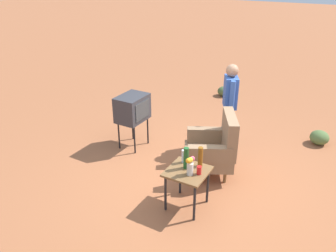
{
  "coord_description": "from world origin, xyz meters",
  "views": [
    {
      "loc": [
        4.34,
        1.86,
        3.17
      ],
      "look_at": [
        -0.21,
        -0.7,
        0.65
      ],
      "focal_mm": 35.76,
      "sensor_mm": 36.0,
      "label": 1
    }
  ],
  "objects_px": {
    "tv_on_stand": "(132,109)",
    "side_table": "(187,176)",
    "soda_can_red": "(199,170)",
    "bottle_short_clear": "(184,156)",
    "bottle_wine_green": "(186,158)",
    "armchair": "(215,147)",
    "bottle_tall_amber": "(200,157)",
    "person_standing": "(230,103)",
    "flower_vase": "(190,165)"
  },
  "relations": [
    {
      "from": "tv_on_stand",
      "to": "side_table",
      "type": "bearing_deg",
      "value": 56.67
    },
    {
      "from": "soda_can_red",
      "to": "bottle_short_clear",
      "type": "bearing_deg",
      "value": -117.69
    },
    {
      "from": "bottle_wine_green",
      "to": "armchair",
      "type": "bearing_deg",
      "value": 176.33
    },
    {
      "from": "tv_on_stand",
      "to": "bottle_tall_amber",
      "type": "bearing_deg",
      "value": 62.76
    },
    {
      "from": "person_standing",
      "to": "soda_can_red",
      "type": "height_order",
      "value": "person_standing"
    },
    {
      "from": "bottle_wine_green",
      "to": "side_table",
      "type": "bearing_deg",
      "value": 46.53
    },
    {
      "from": "side_table",
      "to": "flower_vase",
      "type": "distance_m",
      "value": 0.26
    },
    {
      "from": "armchair",
      "to": "flower_vase",
      "type": "relative_size",
      "value": 4.0
    },
    {
      "from": "bottle_short_clear",
      "to": "bottle_wine_green",
      "type": "height_order",
      "value": "bottle_wine_green"
    },
    {
      "from": "bottle_tall_amber",
      "to": "flower_vase",
      "type": "distance_m",
      "value": 0.26
    },
    {
      "from": "soda_can_red",
      "to": "bottle_wine_green",
      "type": "distance_m",
      "value": 0.25
    },
    {
      "from": "side_table",
      "to": "person_standing",
      "type": "height_order",
      "value": "person_standing"
    },
    {
      "from": "side_table",
      "to": "tv_on_stand",
      "type": "distance_m",
      "value": 2.04
    },
    {
      "from": "bottle_short_clear",
      "to": "bottle_tall_amber",
      "type": "height_order",
      "value": "bottle_tall_amber"
    },
    {
      "from": "person_standing",
      "to": "bottle_short_clear",
      "type": "xyz_separation_m",
      "value": [
        1.73,
        -0.04,
        -0.23
      ]
    },
    {
      "from": "bottle_wine_green",
      "to": "flower_vase",
      "type": "relative_size",
      "value": 1.21
    },
    {
      "from": "bottle_short_clear",
      "to": "armchair",
      "type": "bearing_deg",
      "value": 169.52
    },
    {
      "from": "bottle_tall_amber",
      "to": "side_table",
      "type": "bearing_deg",
      "value": -28.39
    },
    {
      "from": "soda_can_red",
      "to": "flower_vase",
      "type": "bearing_deg",
      "value": -57.02
    },
    {
      "from": "bottle_tall_amber",
      "to": "tv_on_stand",
      "type": "bearing_deg",
      "value": -117.24
    },
    {
      "from": "bottle_wine_green",
      "to": "bottle_tall_amber",
      "type": "bearing_deg",
      "value": 132.43
    },
    {
      "from": "tv_on_stand",
      "to": "person_standing",
      "type": "bearing_deg",
      "value": 116.33
    },
    {
      "from": "side_table",
      "to": "flower_vase",
      "type": "xyz_separation_m",
      "value": [
        0.07,
        0.07,
        0.24
      ]
    },
    {
      "from": "armchair",
      "to": "soda_can_red",
      "type": "relative_size",
      "value": 8.69
    },
    {
      "from": "side_table",
      "to": "bottle_tall_amber",
      "type": "relative_size",
      "value": 2.02
    },
    {
      "from": "bottle_short_clear",
      "to": "flower_vase",
      "type": "height_order",
      "value": "flower_vase"
    },
    {
      "from": "flower_vase",
      "to": "armchair",
      "type": "bearing_deg",
      "value": -176.71
    },
    {
      "from": "armchair",
      "to": "bottle_tall_amber",
      "type": "bearing_deg",
      "value": 6.68
    },
    {
      "from": "side_table",
      "to": "tv_on_stand",
      "type": "relative_size",
      "value": 0.59
    },
    {
      "from": "side_table",
      "to": "bottle_tall_amber",
      "type": "bearing_deg",
      "value": 151.61
    },
    {
      "from": "armchair",
      "to": "soda_can_red",
      "type": "height_order",
      "value": "armchair"
    },
    {
      "from": "side_table",
      "to": "bottle_short_clear",
      "type": "distance_m",
      "value": 0.29
    },
    {
      "from": "armchair",
      "to": "flower_vase",
      "type": "xyz_separation_m",
      "value": [
        1.05,
        0.06,
        0.26
      ]
    },
    {
      "from": "armchair",
      "to": "bottle_wine_green",
      "type": "distance_m",
      "value": 0.97
    },
    {
      "from": "armchair",
      "to": "person_standing",
      "type": "bearing_deg",
      "value": -173.03
    },
    {
      "from": "tv_on_stand",
      "to": "bottle_tall_amber",
      "type": "relative_size",
      "value": 3.43
    },
    {
      "from": "person_standing",
      "to": "bottle_wine_green",
      "type": "distance_m",
      "value": 1.85
    },
    {
      "from": "armchair",
      "to": "soda_can_red",
      "type": "distance_m",
      "value": 1.01
    },
    {
      "from": "person_standing",
      "to": "bottle_wine_green",
      "type": "height_order",
      "value": "person_standing"
    },
    {
      "from": "bottle_short_clear",
      "to": "bottle_wine_green",
      "type": "relative_size",
      "value": 0.62
    },
    {
      "from": "tv_on_stand",
      "to": "bottle_short_clear",
      "type": "height_order",
      "value": "tv_on_stand"
    },
    {
      "from": "person_standing",
      "to": "bottle_wine_green",
      "type": "bearing_deg",
      "value": 1.59
    },
    {
      "from": "soda_can_red",
      "to": "bottle_wine_green",
      "type": "xyz_separation_m",
      "value": [
        -0.05,
        -0.22,
        0.1
      ]
    },
    {
      "from": "bottle_short_clear",
      "to": "soda_can_red",
      "type": "bearing_deg",
      "value": 62.31
    },
    {
      "from": "armchair",
      "to": "bottle_tall_amber",
      "type": "height_order",
      "value": "armchair"
    },
    {
      "from": "bottle_short_clear",
      "to": "bottle_tall_amber",
      "type": "distance_m",
      "value": 0.25
    },
    {
      "from": "bottle_short_clear",
      "to": "bottle_tall_amber",
      "type": "bearing_deg",
      "value": 95.5
    },
    {
      "from": "armchair",
      "to": "bottle_short_clear",
      "type": "bearing_deg",
      "value": -10.48
    },
    {
      "from": "armchair",
      "to": "tv_on_stand",
      "type": "distance_m",
      "value": 1.72
    },
    {
      "from": "bottle_short_clear",
      "to": "tv_on_stand",
      "type": "bearing_deg",
      "value": -121.45
    }
  ]
}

